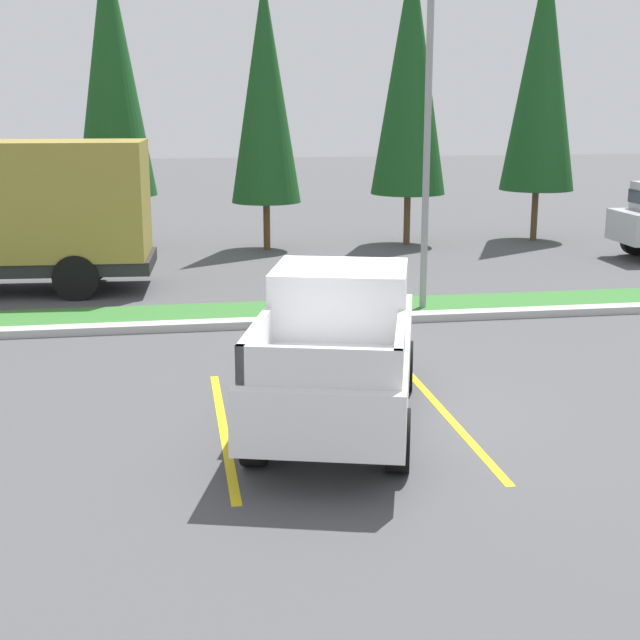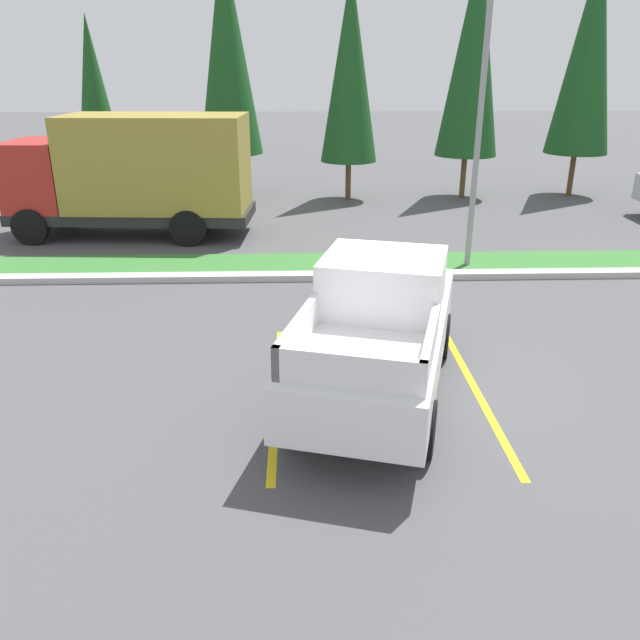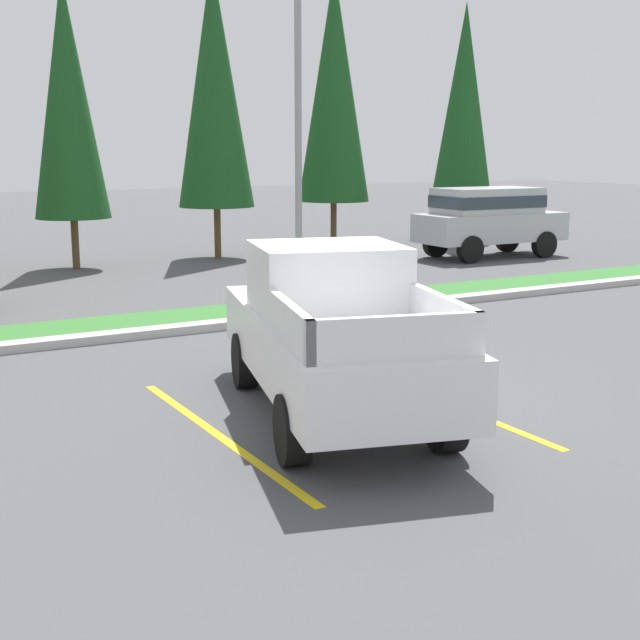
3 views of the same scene
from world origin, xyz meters
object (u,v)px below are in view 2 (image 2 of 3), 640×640
at_px(cypress_tree_rightmost, 589,49).
at_px(cypress_tree_leftmost, 94,93).
at_px(cypress_tree_left_inner, 227,48).
at_px(cypress_tree_center, 350,67).
at_px(pickup_truck_main, 379,328).
at_px(street_light, 484,90).
at_px(cargo_truck_distant, 135,172).
at_px(cypress_tree_right_inner, 473,52).

bearing_deg(cypress_tree_rightmost, cypress_tree_leftmost, -179.61).
distance_m(cypress_tree_left_inner, cypress_tree_center, 4.41).
height_order(pickup_truck_main, street_light, street_light).
xyz_separation_m(cypress_tree_leftmost, cypress_tree_left_inner, (4.70, 0.43, 1.49)).
xyz_separation_m(cypress_tree_center, cypress_tree_rightmost, (8.51, 0.50, 0.60)).
xyz_separation_m(cargo_truck_distant, street_light, (8.83, -3.55, 2.31)).
relative_size(pickup_truck_main, cargo_truck_distant, 0.80).
relative_size(pickup_truck_main, cypress_tree_right_inner, 0.64).
height_order(street_light, cypress_tree_rightmost, cypress_tree_rightmost).
xyz_separation_m(cypress_tree_leftmost, cypress_tree_right_inner, (13.30, -0.13, 1.35)).
bearing_deg(cypress_tree_rightmost, cypress_tree_right_inner, -176.60).
height_order(cypress_tree_right_inner, cypress_tree_rightmost, cypress_tree_rightmost).
bearing_deg(pickup_truck_main, cypress_tree_leftmost, 118.58).
bearing_deg(cypress_tree_left_inner, cypress_tree_center, -10.74).
xyz_separation_m(cargo_truck_distant, cypress_tree_rightmost, (14.98, 5.62, 3.32)).
height_order(cargo_truck_distant, cypress_tree_leftmost, cypress_tree_leftmost).
bearing_deg(cypress_tree_center, cypress_tree_left_inner, 169.26).
height_order(cypress_tree_left_inner, cypress_tree_rightmost, cypress_tree_left_inner).
xyz_separation_m(pickup_truck_main, cypress_tree_left_inner, (-3.65, 15.75, 4.16)).
bearing_deg(cypress_tree_leftmost, cypress_tree_right_inner, -0.56).
bearing_deg(cypress_tree_right_inner, cypress_tree_left_inner, 176.30).
relative_size(cargo_truck_distant, street_light, 0.96).
distance_m(cypress_tree_leftmost, cypress_tree_left_inner, 4.95).
relative_size(cargo_truck_distant, cypress_tree_rightmost, 0.79).
bearing_deg(cypress_tree_center, cargo_truck_distant, -141.66).
distance_m(cargo_truck_distant, cypress_tree_leftmost, 6.33).
bearing_deg(cargo_truck_distant, cypress_tree_leftmost, 114.53).
bearing_deg(cypress_tree_center, cypress_tree_rightmost, 3.39).
xyz_separation_m(cargo_truck_distant, cypress_tree_center, (6.47, 5.12, 2.72)).
height_order(cypress_tree_leftmost, cypress_tree_left_inner, cypress_tree_left_inner).
bearing_deg(cypress_tree_right_inner, pickup_truck_main, -108.06).
bearing_deg(pickup_truck_main, cargo_truck_distant, 120.72).
distance_m(pickup_truck_main, cypress_tree_leftmost, 17.65).
bearing_deg(cypress_tree_left_inner, cypress_tree_right_inner, -3.70).
height_order(pickup_truck_main, cypress_tree_center, cypress_tree_center).
relative_size(cargo_truck_distant, cypress_tree_center, 0.89).
xyz_separation_m(street_light, cypress_tree_left_inner, (-6.64, 9.48, 1.04)).
xyz_separation_m(cypress_tree_leftmost, cypress_tree_rightmost, (17.49, 0.12, 1.45)).
relative_size(cargo_truck_distant, cypress_tree_right_inner, 0.81).
xyz_separation_m(pickup_truck_main, street_light, (2.99, 6.27, 3.12)).
bearing_deg(cypress_tree_right_inner, street_light, -102.38).
distance_m(street_light, cypress_tree_left_inner, 11.63).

